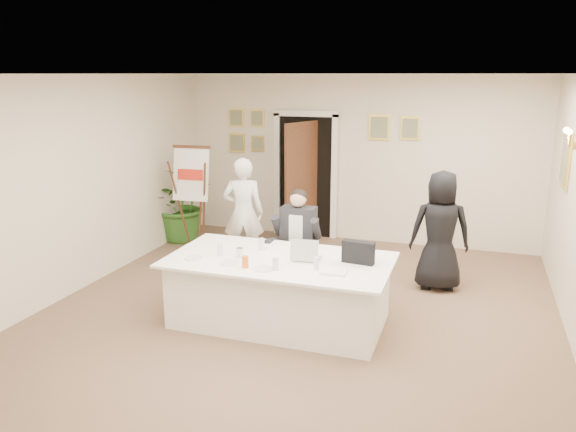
# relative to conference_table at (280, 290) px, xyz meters

# --- Properties ---
(floor) EXTENTS (7.00, 7.00, 0.00)m
(floor) POSITION_rel_conference_table_xyz_m (0.12, 0.12, -0.39)
(floor) COLOR brown
(floor) RESTS_ON ground
(ceiling) EXTENTS (6.00, 7.00, 0.02)m
(ceiling) POSITION_rel_conference_table_xyz_m (0.12, 0.12, 2.41)
(ceiling) COLOR white
(ceiling) RESTS_ON wall_back
(wall_back) EXTENTS (6.00, 0.10, 2.80)m
(wall_back) POSITION_rel_conference_table_xyz_m (0.12, 3.62, 1.01)
(wall_back) COLOR beige
(wall_back) RESTS_ON floor
(wall_front) EXTENTS (6.00, 0.10, 2.80)m
(wall_front) POSITION_rel_conference_table_xyz_m (0.12, -3.38, 1.01)
(wall_front) COLOR beige
(wall_front) RESTS_ON floor
(wall_left) EXTENTS (0.10, 7.00, 2.80)m
(wall_left) POSITION_rel_conference_table_xyz_m (-2.88, 0.12, 1.01)
(wall_left) COLOR beige
(wall_left) RESTS_ON floor
(doorway) EXTENTS (1.14, 0.86, 2.20)m
(doorway) POSITION_rel_conference_table_xyz_m (-0.76, 3.44, 0.65)
(doorway) COLOR black
(doorway) RESTS_ON floor
(pictures_back_wall) EXTENTS (3.40, 0.06, 0.80)m
(pictures_back_wall) POSITION_rel_conference_table_xyz_m (-0.68, 3.59, 1.46)
(pictures_back_wall) COLOR #E4C44D
(pictures_back_wall) RESTS_ON wall_back
(pictures_right_wall) EXTENTS (0.06, 2.20, 0.80)m
(pictures_right_wall) POSITION_rel_conference_table_xyz_m (3.09, 1.32, 1.36)
(pictures_right_wall) COLOR #E4C44D
(pictures_right_wall) RESTS_ON wall_right
(wall_sconce) EXTENTS (0.20, 0.30, 0.24)m
(wall_sconce) POSITION_rel_conference_table_xyz_m (3.02, 1.32, 1.71)
(wall_sconce) COLOR #BA8F3B
(wall_sconce) RESTS_ON wall_right
(conference_table) EXTENTS (2.52, 1.35, 0.78)m
(conference_table) POSITION_rel_conference_table_xyz_m (0.00, 0.00, 0.00)
(conference_table) COLOR white
(conference_table) RESTS_ON floor
(seated_man) EXTENTS (0.70, 0.73, 1.40)m
(seated_man) POSITION_rel_conference_table_xyz_m (-0.08, 0.92, 0.31)
(seated_man) COLOR black
(seated_man) RESTS_ON floor
(flip_chart) EXTENTS (0.59, 0.39, 1.69)m
(flip_chart) POSITION_rel_conference_table_xyz_m (-2.20, 2.14, 0.39)
(flip_chart) COLOR #3E2113
(flip_chart) RESTS_ON floor
(standing_man) EXTENTS (0.68, 0.54, 1.64)m
(standing_man) POSITION_rel_conference_table_xyz_m (-1.16, 1.70, 0.43)
(standing_man) COLOR white
(standing_man) RESTS_ON floor
(standing_woman) EXTENTS (0.85, 0.62, 1.60)m
(standing_woman) POSITION_rel_conference_table_xyz_m (1.65, 1.68, 0.41)
(standing_woman) COLOR black
(standing_woman) RESTS_ON floor
(potted_palm) EXTENTS (1.32, 1.19, 1.30)m
(potted_palm) POSITION_rel_conference_table_xyz_m (-2.68, 2.62, 0.26)
(potted_palm) COLOR #2A5F1F
(potted_palm) RESTS_ON floor
(laptop) EXTENTS (0.34, 0.37, 0.28)m
(laptop) POSITION_rel_conference_table_xyz_m (0.30, 0.09, 0.52)
(laptop) COLOR #B7BABC
(laptop) RESTS_ON conference_table
(laptop_bag) EXTENTS (0.37, 0.14, 0.25)m
(laptop_bag) POSITION_rel_conference_table_xyz_m (0.87, 0.13, 0.51)
(laptop_bag) COLOR black
(laptop_bag) RESTS_ON conference_table
(paper_stack) EXTENTS (0.27, 0.19, 0.03)m
(paper_stack) POSITION_rel_conference_table_xyz_m (0.70, -0.27, 0.40)
(paper_stack) COLOR white
(paper_stack) RESTS_ON conference_table
(plate_left) EXTENTS (0.27, 0.27, 0.01)m
(plate_left) POSITION_rel_conference_table_xyz_m (-0.91, -0.31, 0.39)
(plate_left) COLOR white
(plate_left) RESTS_ON conference_table
(plate_mid) EXTENTS (0.27, 0.27, 0.01)m
(plate_mid) POSITION_rel_conference_table_xyz_m (-0.46, -0.33, 0.39)
(plate_mid) COLOR white
(plate_mid) RESTS_ON conference_table
(plate_near) EXTENTS (0.26, 0.26, 0.01)m
(plate_near) POSITION_rel_conference_table_xyz_m (-0.04, -0.39, 0.39)
(plate_near) COLOR white
(plate_near) RESTS_ON conference_table
(glass_a) EXTENTS (0.06, 0.06, 0.14)m
(glass_a) POSITION_rel_conference_table_xyz_m (-0.68, -0.11, 0.45)
(glass_a) COLOR silver
(glass_a) RESTS_ON conference_table
(glass_b) EXTENTS (0.08, 0.08, 0.14)m
(glass_b) POSITION_rel_conference_table_xyz_m (0.09, -0.38, 0.45)
(glass_b) COLOR silver
(glass_b) RESTS_ON conference_table
(glass_c) EXTENTS (0.07, 0.07, 0.14)m
(glass_c) POSITION_rel_conference_table_xyz_m (0.50, -0.23, 0.45)
(glass_c) COLOR silver
(glass_c) RESTS_ON conference_table
(glass_d) EXTENTS (0.08, 0.08, 0.14)m
(glass_d) POSITION_rel_conference_table_xyz_m (-0.31, 0.24, 0.45)
(glass_d) COLOR silver
(glass_d) RESTS_ON conference_table
(oj_glass) EXTENTS (0.07, 0.07, 0.13)m
(oj_glass) POSITION_rel_conference_table_xyz_m (-0.25, -0.40, 0.45)
(oj_glass) COLOR #F15D14
(oj_glass) RESTS_ON conference_table
(steel_jug) EXTENTS (0.10, 0.10, 0.11)m
(steel_jug) POSITION_rel_conference_table_xyz_m (-0.44, -0.10, 0.44)
(steel_jug) COLOR silver
(steel_jug) RESTS_ON conference_table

